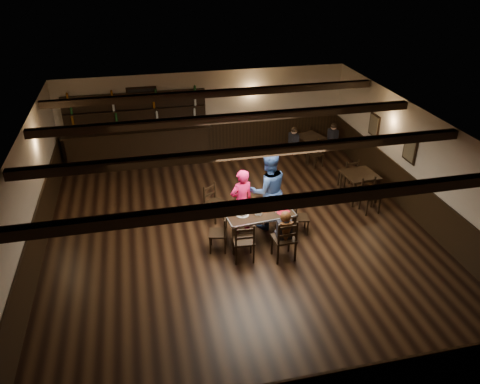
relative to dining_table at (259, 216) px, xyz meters
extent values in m
plane|color=black|center=(-0.39, 0.27, -0.67)|extent=(10.00, 10.00, 0.00)
cube|color=beige|center=(-0.39, 5.27, 0.68)|extent=(9.00, 0.02, 2.70)
cube|color=beige|center=(-0.39, -4.73, 0.68)|extent=(9.00, 0.02, 2.70)
cube|color=beige|center=(-4.89, 0.27, 0.68)|extent=(0.02, 10.00, 2.70)
cube|color=beige|center=(4.11, 0.27, 0.68)|extent=(0.02, 10.00, 2.70)
cube|color=silver|center=(-0.39, 0.27, 2.03)|extent=(9.00, 10.00, 0.02)
cube|color=black|center=(-0.39, 5.24, -0.17)|extent=(9.00, 0.04, 1.00)
cube|color=black|center=(-4.86, 0.27, -0.17)|extent=(0.04, 10.00, 1.00)
cube|color=black|center=(4.08, 0.27, -0.17)|extent=(0.04, 10.00, 1.00)
cube|color=black|center=(-2.29, 5.24, 1.18)|extent=(0.90, 0.03, 1.00)
cube|color=black|center=(-2.29, 5.22, 1.18)|extent=(0.80, 0.02, 0.90)
cube|color=black|center=(4.08, 0.77, 0.93)|extent=(0.03, 0.55, 0.65)
cube|color=#72664C|center=(4.06, 0.77, 0.93)|extent=(0.02, 0.45, 0.55)
cube|color=black|center=(4.08, 2.67, 0.88)|extent=(0.03, 0.55, 0.65)
cube|color=#72664C|center=(4.06, 2.67, 0.88)|extent=(0.02, 0.45, 0.55)
cube|color=black|center=(-0.39, -2.73, 1.93)|extent=(8.90, 0.18, 0.18)
cube|color=black|center=(-0.39, -0.73, 1.93)|extent=(8.90, 0.18, 0.18)
cube|color=black|center=(-0.39, 1.27, 1.93)|extent=(8.90, 0.18, 0.18)
cube|color=black|center=(-0.39, 3.27, 1.93)|extent=(8.90, 0.18, 0.18)
cube|color=black|center=(-0.68, -0.40, -0.31)|extent=(0.07, 0.07, 0.71)
cube|color=black|center=(-0.75, 0.25, -0.31)|extent=(0.07, 0.07, 0.71)
cube|color=black|center=(0.75, -0.25, -0.31)|extent=(0.07, 0.07, 0.71)
cube|color=black|center=(0.68, 0.40, -0.31)|extent=(0.07, 0.07, 0.71)
cube|color=black|center=(0.00, 0.00, 0.06)|extent=(1.63, 0.93, 0.04)
cube|color=#A5A8AD|center=(-0.04, 0.37, 0.06)|extent=(1.55, 0.19, 0.04)
cube|color=#A5A8AD|center=(0.04, -0.37, 0.06)|extent=(1.55, 0.19, 0.04)
cube|color=#A5A8AD|center=(0.76, 0.08, 0.06)|extent=(0.11, 0.78, 0.04)
cube|color=#A5A8AD|center=(-0.76, -0.08, 0.06)|extent=(0.11, 0.78, 0.04)
cube|color=black|center=(-0.31, -0.45, -0.44)|extent=(0.04, 0.04, 0.46)
cube|color=black|center=(-0.34, -0.81, -0.44)|extent=(0.04, 0.04, 0.46)
cube|color=black|center=(-0.69, -0.42, -0.44)|extent=(0.04, 0.04, 0.46)
cube|color=black|center=(-0.72, -0.78, -0.44)|extent=(0.04, 0.04, 0.46)
cube|color=black|center=(-0.51, -0.62, -0.19)|extent=(0.48, 0.46, 0.04)
cube|color=black|center=(-0.53, -0.80, 0.05)|extent=(0.45, 0.07, 0.48)
cube|color=black|center=(-0.53, -0.80, 0.00)|extent=(0.38, 0.05, 0.05)
cube|color=black|center=(-0.53, -0.80, 0.19)|extent=(0.38, 0.05, 0.05)
cube|color=black|center=(0.54, -0.57, -0.43)|extent=(0.04, 0.04, 0.48)
cube|color=black|center=(0.56, -0.95, -0.43)|extent=(0.04, 0.04, 0.48)
cube|color=black|center=(0.14, -0.59, -0.43)|extent=(0.04, 0.04, 0.48)
cube|color=black|center=(0.16, -0.97, -0.43)|extent=(0.04, 0.04, 0.48)
cube|color=black|center=(0.35, -0.77, -0.16)|extent=(0.50, 0.48, 0.04)
cube|color=black|center=(0.36, -0.96, 0.09)|extent=(0.47, 0.07, 0.51)
cube|color=black|center=(0.36, -0.96, 0.04)|extent=(0.41, 0.05, 0.06)
cube|color=black|center=(0.36, -0.96, 0.24)|extent=(0.41, 0.05, 0.06)
cube|color=black|center=(-1.12, 0.06, -0.46)|extent=(0.04, 0.04, 0.42)
cube|color=black|center=(-0.79, -0.01, -0.46)|extent=(0.04, 0.04, 0.42)
cube|color=black|center=(-1.19, -0.28, -0.46)|extent=(0.04, 0.04, 0.42)
cube|color=black|center=(-0.87, -0.35, -0.46)|extent=(0.04, 0.04, 0.42)
cube|color=black|center=(-0.99, -0.14, -0.23)|extent=(0.47, 0.49, 0.04)
cube|color=black|center=(-0.83, -0.18, -0.01)|extent=(0.13, 0.41, 0.44)
cube|color=black|center=(-0.83, -0.18, -0.06)|extent=(0.10, 0.35, 0.05)
cube|color=black|center=(-0.83, -0.18, 0.12)|extent=(0.10, 0.35, 0.05)
cube|color=black|center=(1.18, -0.05, -0.48)|extent=(0.04, 0.04, 0.38)
cube|color=black|center=(0.88, -0.01, -0.48)|extent=(0.04, 0.04, 0.38)
cube|color=black|center=(1.23, 0.26, -0.48)|extent=(0.04, 0.04, 0.38)
cube|color=black|center=(0.93, 0.31, -0.48)|extent=(0.04, 0.04, 0.38)
cube|color=black|center=(1.06, 0.13, -0.27)|extent=(0.41, 0.42, 0.04)
cube|color=black|center=(0.91, 0.15, -0.07)|extent=(0.09, 0.38, 0.40)
cube|color=black|center=(0.91, 0.15, -0.11)|extent=(0.07, 0.32, 0.04)
cube|color=black|center=(0.91, 0.15, 0.05)|extent=(0.07, 0.32, 0.04)
cube|color=black|center=(-0.87, 0.92, -0.45)|extent=(0.05, 0.05, 0.44)
cube|color=black|center=(-1.08, 1.19, -0.45)|extent=(0.05, 0.05, 0.44)
cube|color=black|center=(-0.57, 1.14, -0.45)|extent=(0.05, 0.05, 0.44)
cube|color=black|center=(-0.78, 1.42, -0.45)|extent=(0.05, 0.05, 0.44)
cube|color=black|center=(-0.83, 1.17, -0.21)|extent=(0.59, 0.59, 0.04)
cube|color=black|center=(-0.93, 1.31, 0.02)|extent=(0.37, 0.29, 0.46)
cube|color=black|center=(-0.93, 1.31, -0.02)|extent=(0.31, 0.24, 0.05)
cube|color=black|center=(-0.93, 1.31, 0.16)|extent=(0.31, 0.24, 0.05)
imported|color=red|center=(-0.30, 0.51, 0.14)|extent=(0.68, 0.54, 1.62)
imported|color=navy|center=(0.36, 0.59, 0.31)|extent=(1.01, 0.82, 1.96)
cube|color=black|center=(0.35, -0.66, -0.16)|extent=(0.29, 0.29, 0.12)
cube|color=black|center=(0.35, -0.77, 0.06)|extent=(0.31, 0.18, 0.44)
cylinder|color=black|center=(0.35, -0.77, 0.26)|extent=(0.09, 0.31, 0.31)
sphere|color=#D8A384|center=(0.35, -0.77, 0.40)|extent=(0.19, 0.19, 0.19)
sphere|color=#3D210D|center=(0.35, -0.80, 0.40)|extent=(0.24, 0.24, 0.24)
cone|color=#3D210D|center=(0.35, -0.89, 0.04)|extent=(0.18, 0.18, 0.55)
cylinder|color=white|center=(-0.40, -0.01, 0.09)|extent=(0.30, 0.30, 0.01)
cylinder|color=white|center=(-0.40, -0.01, 0.14)|extent=(0.24, 0.24, 0.08)
cylinder|color=silver|center=(-0.40, -0.01, 0.12)|extent=(0.25, 0.25, 0.04)
cylinder|color=white|center=(-0.03, -0.03, 0.17)|extent=(0.18, 0.18, 0.17)
cylinder|color=white|center=(0.24, 0.09, 0.17)|extent=(0.15, 0.15, 0.17)
cylinder|color=#A5A8AD|center=(0.09, 0.15, 0.10)|extent=(0.05, 0.05, 0.03)
sphere|color=orange|center=(0.09, 0.15, 0.13)|extent=(0.03, 0.03, 0.03)
cylinder|color=silver|center=(0.38, -0.07, 0.12)|extent=(0.03, 0.03, 0.08)
cylinder|color=#A5A8AD|center=(0.44, -0.02, 0.13)|extent=(0.04, 0.04, 0.10)
cylinder|color=silver|center=(0.25, 0.10, 0.13)|extent=(0.07, 0.07, 0.10)
cube|color=maroon|center=(0.53, -0.08, 0.08)|extent=(0.35, 0.30, 0.00)
cube|color=#0E1B47|center=(0.51, 0.22, 0.08)|extent=(0.30, 0.22, 0.00)
cube|color=black|center=(-2.52, 4.92, -0.12)|extent=(4.25, 0.60, 1.10)
cube|color=black|center=(-2.52, 4.92, 0.45)|extent=(4.45, 0.70, 0.05)
cube|color=black|center=(-2.52, 5.19, 0.43)|extent=(4.25, 0.10, 2.20)
cube|color=black|center=(-2.52, 5.09, 0.68)|extent=(4.15, 0.22, 0.03)
cube|color=black|center=(-2.52, 5.09, 1.03)|extent=(4.15, 0.22, 0.03)
cube|color=black|center=(-2.52, 5.09, 1.38)|extent=(4.15, 0.22, 0.03)
cube|color=black|center=(3.12, 1.34, 0.06)|extent=(0.91, 0.91, 0.04)
cube|color=black|center=(2.80, 0.96, -0.32)|extent=(0.05, 0.05, 0.71)
cube|color=black|center=(2.74, 1.65, -0.32)|extent=(0.05, 0.05, 0.71)
cube|color=black|center=(3.49, 1.02, -0.32)|extent=(0.05, 0.05, 0.71)
cube|color=black|center=(3.43, 1.71, -0.32)|extent=(0.05, 0.05, 0.71)
cube|color=black|center=(2.75, 4.17, 0.06)|extent=(0.96, 0.96, 0.04)
cube|color=black|center=(2.55, 3.77, -0.32)|extent=(0.05, 0.05, 0.71)
cube|color=black|center=(2.36, 4.37, -0.32)|extent=(0.05, 0.05, 0.71)
cube|color=black|center=(3.15, 3.97, -0.32)|extent=(0.05, 0.05, 0.71)
cube|color=black|center=(2.96, 4.57, -0.32)|extent=(0.05, 0.05, 0.71)
cube|color=black|center=(2.16, 3.99, 0.04)|extent=(0.25, 0.36, 0.49)
sphere|color=#D8A384|center=(2.16, 3.99, 0.37)|extent=(0.19, 0.19, 0.19)
sphere|color=black|center=(2.16, 3.99, 0.40)|extent=(0.20, 0.20, 0.20)
cube|color=black|center=(3.50, 4.10, 0.03)|extent=(0.27, 0.36, 0.47)
sphere|color=#D8A384|center=(3.50, 4.10, 0.35)|extent=(0.18, 0.18, 0.18)
sphere|color=black|center=(3.50, 4.10, 0.38)|extent=(0.19, 0.19, 0.19)
camera|label=1|loc=(-2.44, -8.77, 5.57)|focal=35.00mm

